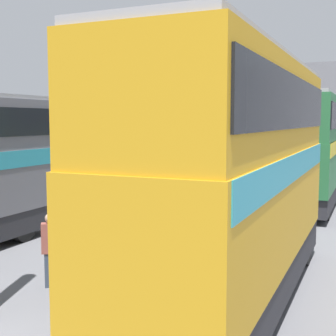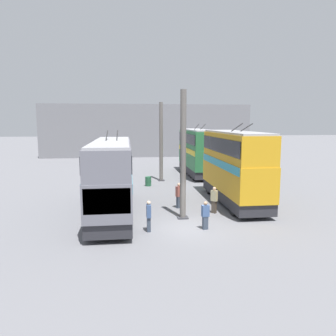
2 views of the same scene
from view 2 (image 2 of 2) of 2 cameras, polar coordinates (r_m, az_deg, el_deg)
The scene contains 12 objects.
ground_plane at distance 19.28m, azimuth 3.55°, elevation -10.35°, with size 240.00×240.00×0.00m, color slate.
depot_back_wall at distance 56.16m, azimuth -3.60°, elevation 6.47°, with size 0.50×36.00×8.98m.
support_column_near at distance 20.32m, azimuth 2.64°, elevation 1.85°, with size 0.67×0.67×8.02m.
support_column_far at distance 33.53m, azimuth -1.22°, elevation 4.33°, with size 0.67×0.67×8.02m.
bus_left_near at distance 24.73m, azimuth 11.53°, elevation 0.88°, with size 9.65×2.54×5.99m.
bus_left_far at distance 37.54m, azimuth 5.06°, elevation 3.28°, with size 10.15×2.54×5.82m.
bus_right_far at distance 21.63m, azimuth -9.74°, elevation -0.86°, with size 11.36×2.54×5.47m.
person_by_right_row at distance 18.37m, azimuth -3.38°, elevation -8.21°, with size 0.42×0.24×1.77m.
person_by_left_row at distance 22.17m, azimuth 8.04°, elevation -5.40°, with size 0.47×0.46×1.78m.
person_aisle_midway at distance 23.22m, azimuth 1.88°, elevation -4.66°, with size 0.44×0.48×1.81m.
person_aisle_foreground at distance 18.86m, azimuth 6.52°, elevation -8.09°, with size 0.32×0.46×1.62m.
oil_drum at distance 31.23m, azimuth -3.46°, elevation -2.33°, with size 0.60×0.60×0.89m.
Camera 2 is at (-17.96, 3.41, 6.10)m, focal length 35.00 mm.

